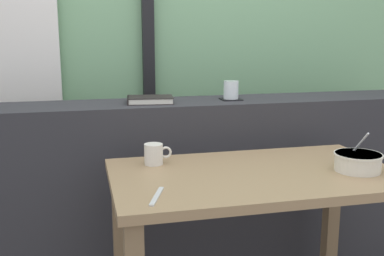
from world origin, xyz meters
The scene contains 11 objects.
outdoor_backdrop centered at (0.00, 1.24, 1.40)m, with size 4.80×0.08×2.80m, color #7AAD7F.
curtain_left_panel centered at (-0.93, 1.14, 1.25)m, with size 0.56×0.06×2.50m, color white.
window_divider_post centered at (-0.13, 1.17, 1.30)m, with size 0.07×0.05×2.60m, color black.
dark_console_ledge centered at (0.00, 0.55, 0.44)m, with size 2.80×0.34×0.88m, color #2D2D33.
breakfast_table centered at (0.09, -0.06, 0.58)m, with size 1.11×0.65×0.69m.
coaster_square centered at (0.19, 0.54, 0.89)m, with size 0.10×0.10×0.01m, color black.
juice_glass centered at (0.19, 0.54, 0.93)m, with size 0.08×0.08×0.09m.
closed_book centered at (-0.22, 0.54, 0.90)m, with size 0.24×0.18×0.03m.
soup_bowl centered at (0.48, -0.14, 0.73)m, with size 0.18×0.18×0.16m.
fork_utensil centered at (-0.32, -0.25, 0.70)m, with size 0.02×0.17×0.01m, color silver.
ceramic_mug centered at (-0.27, 0.13, 0.73)m, with size 0.11×0.08×0.08m.
Camera 1 is at (-0.55, -1.68, 1.22)m, focal length 43.53 mm.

